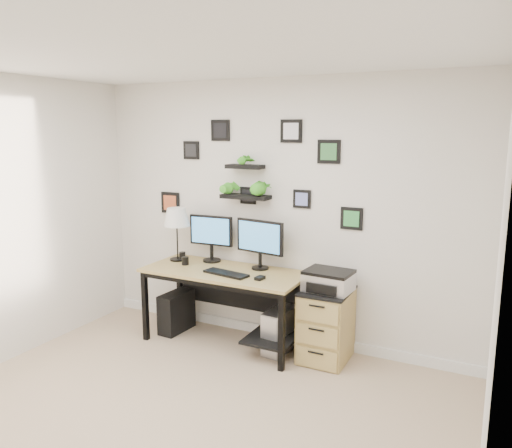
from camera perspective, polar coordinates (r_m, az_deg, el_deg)
The scene contains 14 objects.
room at distance 5.28m, azimuth 2.20°, elevation -12.20°, with size 4.00×4.00×4.00m.
desk at distance 4.97m, azimuth -3.08°, elevation -6.63°, with size 1.60×0.70×0.75m.
monitor_left at distance 5.18m, azimuth -5.15°, elevation -1.24°, with size 0.48×0.20×0.49m.
monitor_right at distance 4.88m, azimuth 0.44°, elevation -1.86°, with size 0.53×0.19×0.49m.
keyboard at distance 4.77m, azimuth -3.44°, elevation -5.66°, with size 0.46×0.15×0.02m, color black.
mouse at distance 4.61m, azimuth 0.44°, elevation -6.20°, with size 0.06×0.10×0.03m, color black.
table_lamp at distance 5.26m, azimuth -9.06°, elevation 0.64°, with size 0.27×0.27×0.56m.
mug at distance 5.15m, azimuth -8.09°, elevation -4.20°, with size 0.07×0.07×0.08m, color black.
pen_cup at distance 5.34m, azimuth -8.42°, elevation -3.64°, with size 0.07×0.07×0.08m, color black.
pc_tower_black at distance 5.43m, azimuth -9.07°, elevation -9.87°, with size 0.19×0.42×0.42m, color black.
pc_tower_grey at distance 4.90m, azimuth 2.75°, elevation -12.07°, with size 0.23×0.44×0.42m.
file_cabinet at distance 4.74m, azimuth 7.98°, elevation -11.34°, with size 0.43×0.53×0.67m.
printer at distance 4.58m, azimuth 8.28°, elevation -6.42°, with size 0.43×0.36×0.19m.
wall_decor at distance 4.95m, azimuth -0.78°, elevation 5.49°, with size 2.26×0.18×1.01m.
Camera 1 is at (1.99, -2.45, 2.10)m, focal length 35.00 mm.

